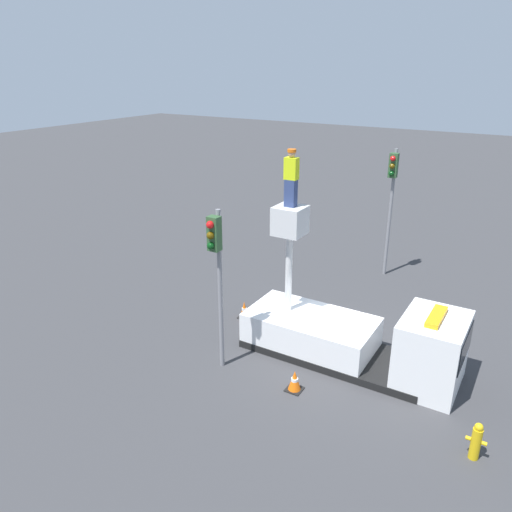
{
  "coord_description": "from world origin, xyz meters",
  "views": [
    {
      "loc": [
        5.01,
        -13.22,
        8.89
      ],
      "look_at": [
        -2.27,
        -1.16,
        3.4
      ],
      "focal_mm": 35.0,
      "sensor_mm": 36.0,
      "label": 1
    }
  ],
  "objects_px": {
    "fire_hydrant": "(476,441)",
    "traffic_cone_rear": "(244,310)",
    "traffic_cone_curbside": "(295,381)",
    "traffic_light_across": "(392,189)",
    "bucket_truck": "(353,338)",
    "worker": "(291,178)",
    "traffic_light_pole": "(217,260)"
  },
  "relations": [
    {
      "from": "fire_hydrant",
      "to": "traffic_cone_rear",
      "type": "distance_m",
      "value": 9.06
    },
    {
      "from": "traffic_light_pole",
      "to": "traffic_cone_curbside",
      "type": "distance_m",
      "value": 4.15
    },
    {
      "from": "worker",
      "to": "fire_hydrant",
      "type": "distance_m",
      "value": 8.53
    },
    {
      "from": "bucket_truck",
      "to": "fire_hydrant",
      "type": "bearing_deg",
      "value": -31.27
    },
    {
      "from": "traffic_light_pole",
      "to": "bucket_truck",
      "type": "bearing_deg",
      "value": 35.99
    },
    {
      "from": "worker",
      "to": "traffic_light_across",
      "type": "xyz_separation_m",
      "value": [
        1.03,
        7.28,
        -1.7
      ]
    },
    {
      "from": "bucket_truck",
      "to": "traffic_cone_rear",
      "type": "bearing_deg",
      "value": 171.44
    },
    {
      "from": "worker",
      "to": "traffic_cone_curbside",
      "type": "bearing_deg",
      "value": -57.67
    },
    {
      "from": "traffic_cone_curbside",
      "to": "traffic_light_across",
      "type": "bearing_deg",
      "value": 92.52
    },
    {
      "from": "bucket_truck",
      "to": "traffic_light_across",
      "type": "distance_m",
      "value": 8.01
    },
    {
      "from": "traffic_light_pole",
      "to": "fire_hydrant",
      "type": "height_order",
      "value": "traffic_light_pole"
    },
    {
      "from": "worker",
      "to": "traffic_cone_rear",
      "type": "distance_m",
      "value": 5.79
    },
    {
      "from": "traffic_light_pole",
      "to": "traffic_cone_rear",
      "type": "distance_m",
      "value": 4.67
    },
    {
      "from": "traffic_cone_curbside",
      "to": "worker",
      "type": "bearing_deg",
      "value": 122.33
    },
    {
      "from": "fire_hydrant",
      "to": "traffic_cone_rear",
      "type": "xyz_separation_m",
      "value": [
        -8.5,
        3.12,
        -0.19
      ]
    },
    {
      "from": "traffic_light_pole",
      "to": "fire_hydrant",
      "type": "bearing_deg",
      "value": 0.1
    },
    {
      "from": "bucket_truck",
      "to": "worker",
      "type": "height_order",
      "value": "worker"
    },
    {
      "from": "worker",
      "to": "traffic_light_pole",
      "type": "distance_m",
      "value": 3.37
    },
    {
      "from": "traffic_light_pole",
      "to": "traffic_cone_rear",
      "type": "xyz_separation_m",
      "value": [
        -1.08,
        3.13,
        -3.29
      ]
    },
    {
      "from": "bucket_truck",
      "to": "worker",
      "type": "bearing_deg",
      "value": 180.0
    },
    {
      "from": "traffic_cone_curbside",
      "to": "bucket_truck",
      "type": "bearing_deg",
      "value": 69.15
    },
    {
      "from": "fire_hydrant",
      "to": "traffic_cone_rear",
      "type": "height_order",
      "value": "fire_hydrant"
    },
    {
      "from": "traffic_cone_rear",
      "to": "traffic_cone_curbside",
      "type": "relative_size",
      "value": 1.01
    },
    {
      "from": "traffic_cone_curbside",
      "to": "traffic_cone_rear",
      "type": "bearing_deg",
      "value": 140.56
    },
    {
      "from": "fire_hydrant",
      "to": "traffic_light_pole",
      "type": "bearing_deg",
      "value": -179.9
    },
    {
      "from": "traffic_light_across",
      "to": "fire_hydrant",
      "type": "xyz_separation_m",
      "value": [
        5.33,
        -9.73,
        -3.44
      ]
    },
    {
      "from": "fire_hydrant",
      "to": "traffic_cone_curbside",
      "type": "relative_size",
      "value": 1.58
    },
    {
      "from": "traffic_light_pole",
      "to": "traffic_light_across",
      "type": "height_order",
      "value": "traffic_light_across"
    },
    {
      "from": "traffic_light_across",
      "to": "traffic_cone_curbside",
      "type": "bearing_deg",
      "value": -87.48
    },
    {
      "from": "bucket_truck",
      "to": "fire_hydrant",
      "type": "relative_size",
      "value": 6.7
    },
    {
      "from": "bucket_truck",
      "to": "traffic_cone_rear",
      "type": "relative_size",
      "value": 10.46
    },
    {
      "from": "worker",
      "to": "traffic_light_across",
      "type": "distance_m",
      "value": 7.54
    }
  ]
}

